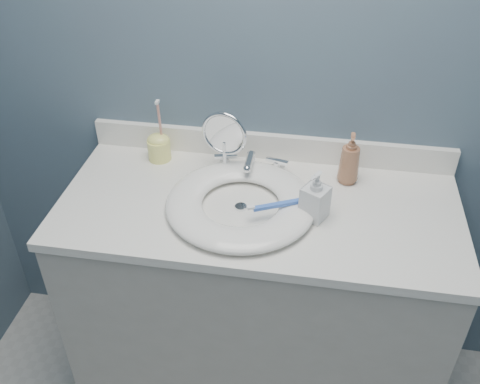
% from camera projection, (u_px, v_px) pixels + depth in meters
% --- Properties ---
extents(back_wall, '(2.20, 0.02, 2.40)m').
position_uv_depth(back_wall, '(273.00, 68.00, 1.65)').
color(back_wall, slate).
rests_on(back_wall, ground).
extents(vanity_cabinet, '(1.20, 0.55, 0.85)m').
position_uv_depth(vanity_cabinet, '(256.00, 305.00, 1.89)').
color(vanity_cabinet, '#BAB4AA').
rests_on(vanity_cabinet, ground).
extents(countertop, '(1.22, 0.57, 0.03)m').
position_uv_depth(countertop, '(258.00, 208.00, 1.63)').
color(countertop, white).
rests_on(countertop, vanity_cabinet).
extents(backsplash, '(1.22, 0.02, 0.09)m').
position_uv_depth(backsplash, '(269.00, 146.00, 1.80)').
color(backsplash, white).
rests_on(backsplash, countertop).
extents(basin, '(0.45, 0.45, 0.04)m').
position_uv_depth(basin, '(241.00, 203.00, 1.59)').
color(basin, white).
rests_on(basin, countertop).
extents(drain, '(0.04, 0.04, 0.01)m').
position_uv_depth(drain, '(241.00, 207.00, 1.60)').
color(drain, silver).
rests_on(drain, countertop).
extents(faucet, '(0.25, 0.13, 0.07)m').
position_uv_depth(faucet, '(251.00, 165.00, 1.75)').
color(faucet, silver).
rests_on(faucet, countertop).
extents(makeup_mirror, '(0.15, 0.09, 0.22)m').
position_uv_depth(makeup_mirror, '(224.00, 141.00, 1.68)').
color(makeup_mirror, silver).
rests_on(makeup_mirror, countertop).
extents(soap_bottle_amber, '(0.07, 0.07, 0.17)m').
position_uv_depth(soap_bottle_amber, '(350.00, 159.00, 1.67)').
color(soap_bottle_amber, '#9A6445').
rests_on(soap_bottle_amber, countertop).
extents(soap_bottle_clear, '(0.10, 0.10, 0.15)m').
position_uv_depth(soap_bottle_clear, '(315.00, 195.00, 1.53)').
color(soap_bottle_clear, silver).
rests_on(soap_bottle_clear, countertop).
extents(toothbrush_holder, '(0.08, 0.08, 0.22)m').
position_uv_depth(toothbrush_holder, '(159.00, 146.00, 1.80)').
color(toothbrush_holder, '#FDFC7E').
rests_on(toothbrush_holder, countertop).
extents(toothbrush_lying, '(0.16, 0.09, 0.02)m').
position_uv_depth(toothbrush_lying, '(276.00, 205.00, 1.55)').
color(toothbrush_lying, blue).
rests_on(toothbrush_lying, basin).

